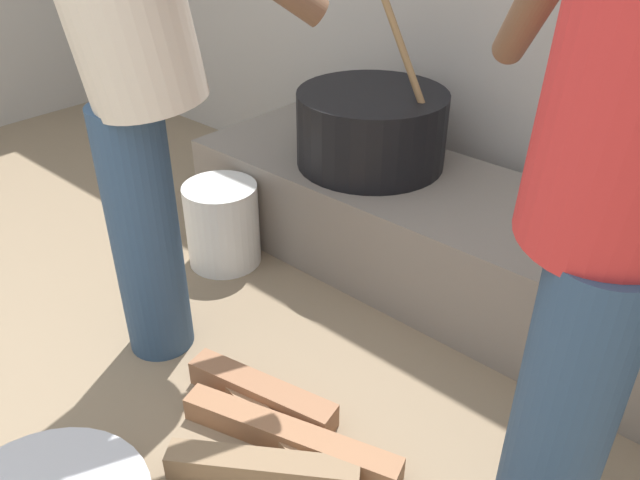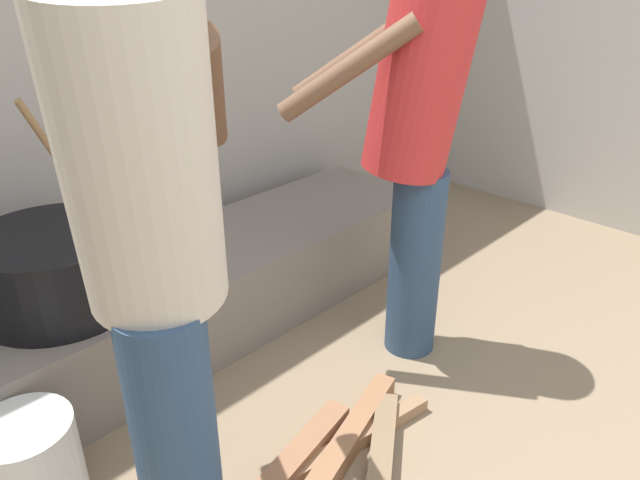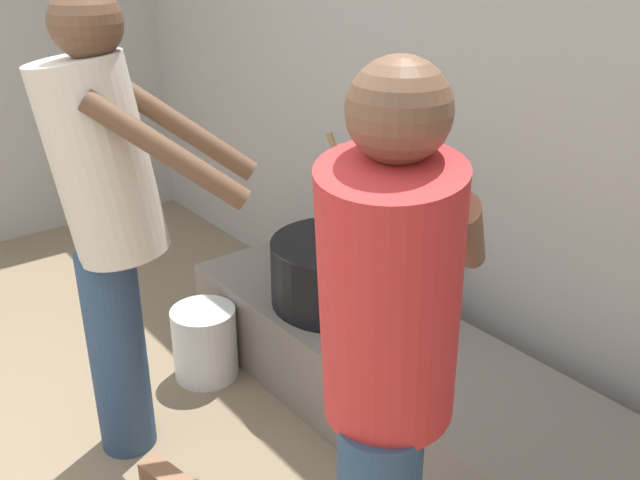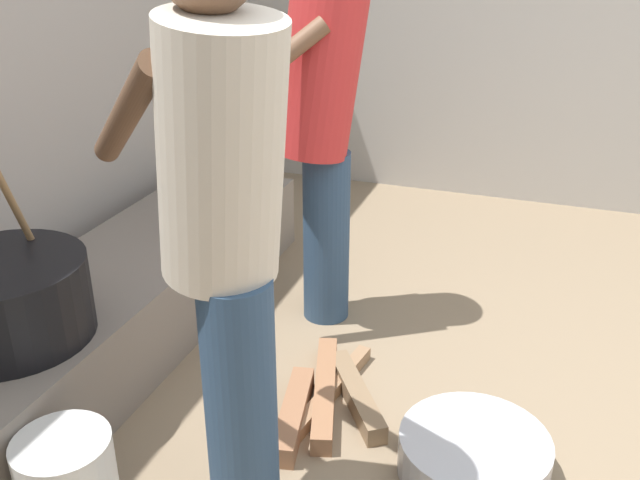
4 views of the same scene
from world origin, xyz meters
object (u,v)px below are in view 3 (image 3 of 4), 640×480
cooking_pot_main (337,271)px  cook_in_red_shirt (387,365)px  cook_in_cream_shirt (109,211)px  bucket_white_plastic (205,343)px

cooking_pot_main → cook_in_red_shirt: cook_in_red_shirt is taller
cook_in_cream_shirt → bucket_white_plastic: size_ratio=5.14×
cook_in_cream_shirt → cook_in_red_shirt: (1.15, 0.16, -0.04)m
bucket_white_plastic → cook_in_red_shirt: bearing=-10.6°
bucket_white_plastic → cooking_pot_main: bearing=52.8°
cook_in_cream_shirt → cook_in_red_shirt: 1.16m
cook_in_red_shirt → bucket_white_plastic: size_ratio=4.93×
cooking_pot_main → cook_in_red_shirt: size_ratio=0.46×
cook_in_red_shirt → bucket_white_plastic: bearing=169.4°
cooking_pot_main → bucket_white_plastic: bearing=-127.2°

